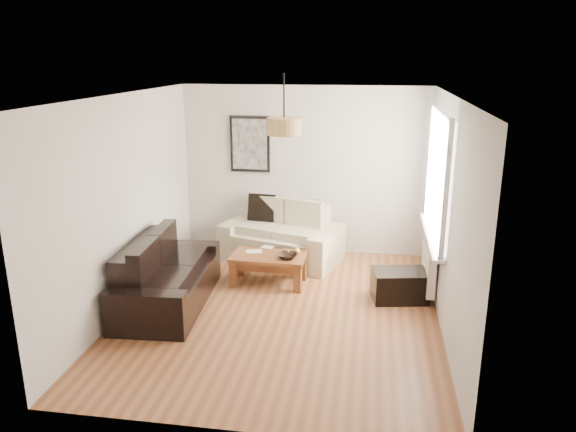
% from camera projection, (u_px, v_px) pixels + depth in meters
% --- Properties ---
extents(floor, '(4.50, 4.50, 0.00)m').
position_uv_depth(floor, '(280.00, 311.00, 6.71)').
color(floor, brown).
rests_on(floor, ground).
extents(ceiling, '(3.80, 4.50, 0.00)m').
position_uv_depth(ceiling, '(280.00, 96.00, 5.98)').
color(ceiling, white).
rests_on(ceiling, floor).
extents(wall_back, '(3.80, 0.04, 2.60)m').
position_uv_depth(wall_back, '(304.00, 171.00, 8.48)').
color(wall_back, silver).
rests_on(wall_back, floor).
extents(wall_front, '(3.80, 0.04, 2.60)m').
position_uv_depth(wall_front, '(231.00, 288.00, 4.21)').
color(wall_front, silver).
rests_on(wall_front, floor).
extents(wall_left, '(0.04, 4.50, 2.60)m').
position_uv_depth(wall_left, '(126.00, 203.00, 6.63)').
color(wall_left, silver).
rests_on(wall_left, floor).
extents(wall_right, '(0.04, 4.50, 2.60)m').
position_uv_depth(wall_right, '(448.00, 217.00, 6.06)').
color(wall_right, silver).
rests_on(wall_right, floor).
extents(window_bay, '(0.14, 1.90, 1.60)m').
position_uv_depth(window_bay, '(439.00, 175.00, 6.74)').
color(window_bay, white).
rests_on(window_bay, wall_right).
extents(radiator, '(0.10, 0.90, 0.52)m').
position_uv_depth(radiator, '(429.00, 267.00, 7.10)').
color(radiator, white).
rests_on(radiator, wall_right).
extents(poster, '(0.62, 0.04, 0.87)m').
position_uv_depth(poster, '(250.00, 144.00, 8.46)').
color(poster, black).
rests_on(poster, wall_back).
extents(pendant_shade, '(0.40, 0.40, 0.20)m').
position_uv_depth(pendant_shade, '(284.00, 126.00, 6.37)').
color(pendant_shade, tan).
rests_on(pendant_shade, ceiling).
extents(loveseat_cream, '(1.94, 1.42, 0.87)m').
position_uv_depth(loveseat_cream, '(282.00, 232.00, 8.32)').
color(loveseat_cream, beige).
rests_on(loveseat_cream, floor).
extents(sofa_leather, '(1.03, 1.93, 0.81)m').
position_uv_depth(sofa_leather, '(168.00, 274.00, 6.82)').
color(sofa_leather, black).
rests_on(sofa_leather, floor).
extents(coffee_table, '(1.02, 0.58, 0.41)m').
position_uv_depth(coffee_table, '(269.00, 269.00, 7.49)').
color(coffee_table, brown).
rests_on(coffee_table, floor).
extents(ottoman, '(0.75, 0.56, 0.39)m').
position_uv_depth(ottoman, '(399.00, 285.00, 6.99)').
color(ottoman, black).
rests_on(ottoman, floor).
extents(cushion_left, '(0.43, 0.17, 0.42)m').
position_uv_depth(cushion_left, '(262.00, 207.00, 8.48)').
color(cushion_left, black).
rests_on(cushion_left, loveseat_cream).
extents(cushion_right, '(0.38, 0.15, 0.37)m').
position_uv_depth(cushion_right, '(306.00, 211.00, 8.38)').
color(cushion_right, black).
rests_on(cushion_right, loveseat_cream).
extents(fruit_bowl, '(0.28, 0.28, 0.07)m').
position_uv_depth(fruit_bowl, '(288.00, 256.00, 7.31)').
color(fruit_bowl, black).
rests_on(fruit_bowl, coffee_table).
extents(orange_a, '(0.07, 0.07, 0.06)m').
position_uv_depth(orange_a, '(289.00, 252.00, 7.44)').
color(orange_a, orange).
rests_on(orange_a, fruit_bowl).
extents(orange_b, '(0.10, 0.10, 0.09)m').
position_uv_depth(orange_b, '(297.00, 251.00, 7.47)').
color(orange_b, orange).
rests_on(orange_b, fruit_bowl).
extents(orange_c, '(0.07, 0.07, 0.06)m').
position_uv_depth(orange_c, '(285.00, 251.00, 7.48)').
color(orange_c, orange).
rests_on(orange_c, fruit_bowl).
extents(papers, '(0.25, 0.20, 0.01)m').
position_uv_depth(papers, '(254.00, 251.00, 7.57)').
color(papers, silver).
rests_on(papers, coffee_table).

